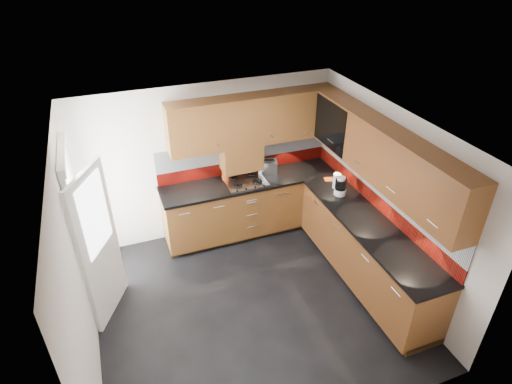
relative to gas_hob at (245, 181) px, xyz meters
name	(u,v)px	position (x,y,z in m)	size (l,w,h in m)	color
room	(250,208)	(-0.45, -1.47, 0.54)	(4.00, 3.80, 2.64)	black
base_cabinets	(303,228)	(0.62, -0.75, -0.52)	(2.70, 3.20, 0.95)	#5F3015
countertop	(304,201)	(0.60, -0.77, -0.04)	(2.72, 3.22, 0.04)	black
backsplash	(313,173)	(0.83, -0.54, 0.25)	(2.70, 3.20, 0.54)	maroon
upper_cabinets	(318,137)	(0.78, -0.69, 0.88)	(2.50, 3.20, 0.72)	#5F3015
extractor_hood	(241,157)	(0.00, 0.17, 0.32)	(0.60, 0.33, 0.40)	#5F3015
glass_cabinet	(339,122)	(1.26, -0.40, 0.91)	(0.32, 0.80, 0.66)	black
back_door	(89,237)	(-2.23, -0.72, 0.08)	(0.42, 1.19, 2.04)	white
gas_hob	(245,181)	(0.00, 0.00, 0.00)	(0.60, 0.52, 0.05)	silver
utensil_pot	(226,174)	(-0.25, 0.17, 0.08)	(0.12, 0.12, 0.43)	#C74112
toaster	(268,166)	(0.42, 0.16, 0.09)	(0.33, 0.25, 0.21)	silver
food_processor	(340,187)	(1.14, -0.81, 0.11)	(0.17, 0.17, 0.28)	white
paper_towel	(337,181)	(1.18, -0.63, 0.10)	(0.11, 0.11, 0.23)	white
orange_cloth	(329,179)	(1.20, -0.39, -0.01)	(0.13, 0.11, 0.01)	orange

